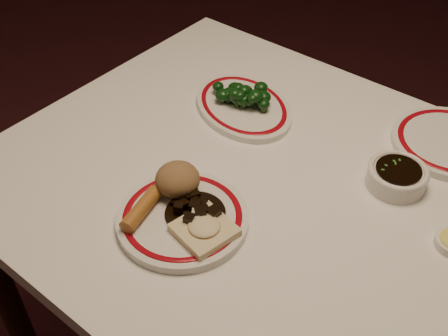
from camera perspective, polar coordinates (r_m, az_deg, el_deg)
dining_table at (r=1.16m, az=6.54°, el=-5.79°), size 1.20×0.90×0.75m
main_plate at (r=1.03m, az=-4.23°, el=-5.13°), size 0.26×0.26×0.02m
rice_mound at (r=1.05m, az=-4.74°, el=-1.15°), size 0.08×0.08×0.06m
spring_roll at (r=1.02m, az=-8.37°, el=-4.12°), size 0.05×0.11×0.03m
fried_wonton at (r=0.98m, az=-2.01°, el=-6.19°), size 0.11×0.11×0.03m
stirfry_heap at (r=1.02m, az=-2.86°, el=-4.22°), size 0.11×0.11×0.03m
broccoli_plate at (r=1.29m, az=1.97°, el=6.29°), size 0.32×0.31×0.02m
broccoli_pile at (r=1.27m, az=1.88°, el=7.41°), size 0.15×0.11×0.05m
soy_bowl at (r=1.14m, az=17.14°, el=-0.90°), size 0.11×0.11×0.04m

